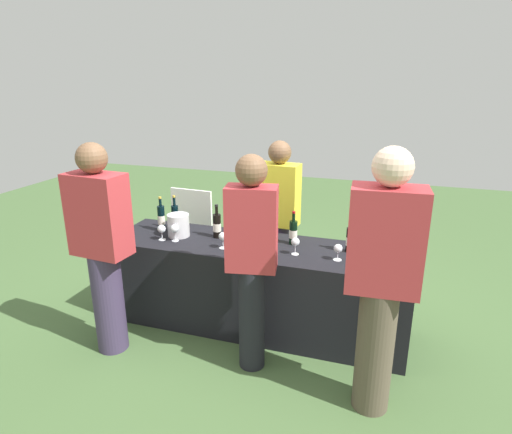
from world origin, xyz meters
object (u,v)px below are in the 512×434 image
at_px(guest_0, 102,245).
at_px(server_pouring, 279,217).
at_px(wine_bottle_0, 161,218).
at_px(wine_glass_1, 175,229).
at_px(wine_bottle_6, 293,232).
at_px(menu_board, 193,231).
at_px(wine_bottle_2, 217,226).
at_px(wine_bottle_3, 243,225).
at_px(wine_bottle_1, 175,217).
at_px(wine_glass_2, 223,237).
at_px(wine_glass_5, 338,249).
at_px(wine_glass_0, 162,230).
at_px(wine_bottle_5, 272,228).
at_px(ice_bucket, 178,225).
at_px(guest_2, 382,278).
at_px(wine_bottle_4, 252,228).
at_px(wine_glass_3, 250,237).
at_px(wine_bottle_7, 350,239).
at_px(guest_1, 252,257).
at_px(wine_glass_4, 295,242).

bearing_deg(guest_0, server_pouring, 53.88).
relative_size(wine_bottle_0, wine_glass_1, 2.15).
bearing_deg(wine_bottle_6, menu_board, 150.11).
distance_m(wine_bottle_2, wine_bottle_3, 0.23).
xyz_separation_m(wine_bottle_6, server_pouring, (-0.24, 0.41, -0.01)).
xyz_separation_m(wine_bottle_1, wine_glass_2, (0.60, -0.30, -0.02)).
bearing_deg(wine_glass_5, wine_glass_2, -177.25).
bearing_deg(wine_bottle_3, wine_glass_0, -157.26).
xyz_separation_m(wine_bottle_0, wine_glass_2, (0.70, -0.22, -0.02)).
bearing_deg(wine_bottle_1, wine_glass_2, -26.68).
distance_m(wine_bottle_1, wine_bottle_6, 1.13).
relative_size(server_pouring, guest_0, 0.94).
bearing_deg(wine_bottle_5, server_pouring, 96.64).
xyz_separation_m(wine_bottle_2, wine_bottle_5, (0.49, 0.05, 0.01)).
distance_m(wine_bottle_1, ice_bucket, 0.19).
height_order(wine_glass_2, ice_bucket, ice_bucket).
relative_size(wine_glass_2, guest_2, 0.08).
bearing_deg(wine_bottle_3, wine_bottle_2, -163.05).
bearing_deg(wine_glass_5, ice_bucket, 175.92).
bearing_deg(wine_bottle_4, wine_bottle_0, -178.06).
distance_m(wine_bottle_4, wine_glass_2, 0.30).
xyz_separation_m(wine_glass_1, menu_board, (-0.34, 1.01, -0.40)).
height_order(wine_glass_0, wine_glass_5, wine_glass_0).
height_order(wine_bottle_3, guest_0, guest_0).
bearing_deg(server_pouring, wine_glass_3, 88.00).
relative_size(server_pouring, guest_2, 0.90).
bearing_deg(wine_glass_2, server_pouring, 66.50).
height_order(wine_bottle_7, wine_glass_1, wine_bottle_7).
bearing_deg(wine_glass_2, wine_bottle_0, 162.30).
xyz_separation_m(wine_glass_0, guest_0, (-0.19, -0.56, 0.05)).
height_order(wine_glass_1, ice_bucket, ice_bucket).
relative_size(wine_bottle_3, guest_2, 0.18).
distance_m(wine_bottle_3, wine_bottle_7, 0.94).
bearing_deg(wine_bottle_4, guest_1, -71.86).
bearing_deg(guest_2, wine_glass_3, 146.16).
xyz_separation_m(wine_bottle_1, guest_0, (-0.17, -0.84, 0.02)).
relative_size(wine_bottle_0, ice_bucket, 1.62).
relative_size(wine_bottle_3, wine_bottle_5, 0.96).
bearing_deg(wine_bottle_0, wine_glass_1, -39.35).
bearing_deg(ice_bucket, menu_board, 109.13).
height_order(wine_bottle_5, wine_glass_3, wine_bottle_5).
xyz_separation_m(wine_glass_1, ice_bucket, (-0.03, 0.12, -0.01)).
bearing_deg(wine_bottle_0, ice_bucket, -19.73).
distance_m(wine_glass_4, guest_0, 1.49).
xyz_separation_m(wine_bottle_3, wine_glass_1, (-0.53, -0.26, -0.01)).
height_order(wine_bottle_2, ice_bucket, wine_bottle_2).
height_order(wine_bottle_4, server_pouring, server_pouring).
distance_m(guest_0, guest_2, 2.05).
bearing_deg(wine_bottle_7, wine_bottle_2, -178.74).
xyz_separation_m(wine_bottle_3, server_pouring, (0.22, 0.39, -0.02)).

